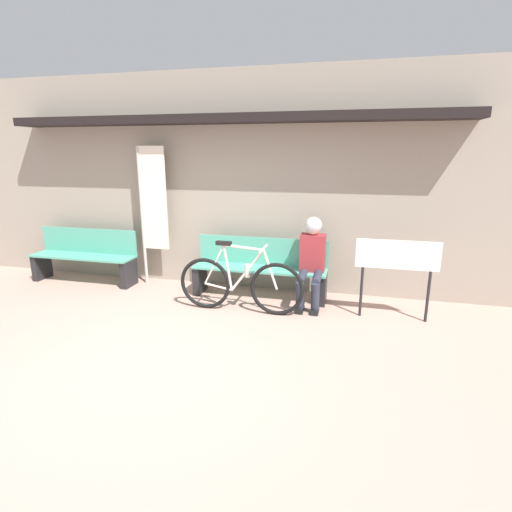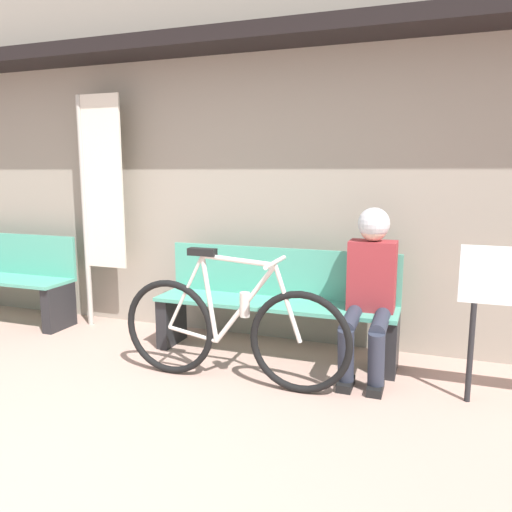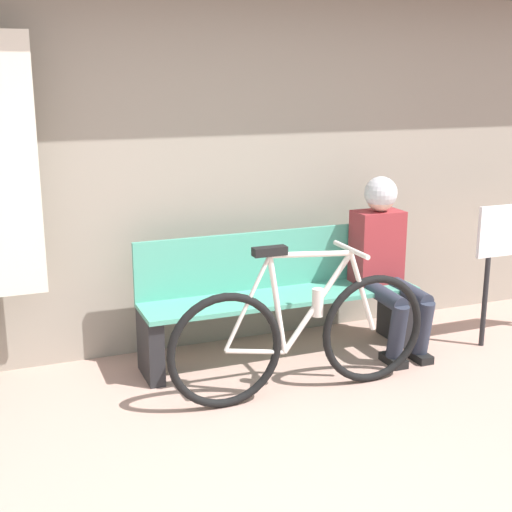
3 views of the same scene
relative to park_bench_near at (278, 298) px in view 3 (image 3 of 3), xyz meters
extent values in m
cube|color=#9E9384|center=(-0.57, 0.45, 1.19)|extent=(12.00, 0.12, 3.20)
cube|color=#51A88E|center=(0.00, -0.06, 0.02)|extent=(1.92, 0.42, 0.03)
cube|color=#51A88E|center=(0.00, 0.14, 0.24)|extent=(1.92, 0.03, 0.40)
cube|color=#232326|center=(-0.91, -0.06, -0.20)|extent=(0.10, 0.36, 0.42)
cube|color=#232326|center=(0.91, -0.06, -0.20)|extent=(0.10, 0.36, 0.42)
torus|color=black|center=(-0.60, -0.63, -0.06)|extent=(0.70, 0.05, 0.70)
torus|color=black|center=(0.37, -0.63, -0.06)|extent=(0.70, 0.05, 0.70)
cylinder|color=silver|center=(-0.07, -0.63, 0.46)|extent=(0.53, 0.03, 0.07)
cylinder|color=silver|center=(-0.02, -0.63, 0.16)|extent=(0.46, 0.03, 0.59)
cylinder|color=silver|center=(-0.28, -0.63, 0.18)|extent=(0.13, 0.03, 0.61)
cylinder|color=silver|center=(-0.42, -0.63, -0.09)|extent=(0.37, 0.03, 0.09)
cylinder|color=silver|center=(-0.47, -0.63, 0.21)|extent=(0.29, 0.02, 0.55)
cylinder|color=silver|center=(0.28, -0.63, 0.19)|extent=(0.20, 0.03, 0.52)
cube|color=black|center=(-0.33, -0.63, 0.50)|extent=(0.20, 0.07, 0.05)
cylinder|color=silver|center=(0.20, -0.63, 0.46)|extent=(0.03, 0.40, 0.03)
cylinder|color=beige|center=(-0.02, -0.63, 0.16)|extent=(0.07, 0.07, 0.17)
cylinder|color=#2D3342|center=(0.65, -0.29, 0.03)|extent=(0.11, 0.46, 0.13)
cylinder|color=#2D3342|center=(0.65, -0.48, -0.17)|extent=(0.11, 0.17, 0.39)
cube|color=black|center=(0.65, -0.45, -0.38)|extent=(0.10, 0.22, 0.06)
cylinder|color=#2D3342|center=(0.85, -0.29, 0.03)|extent=(0.11, 0.46, 0.13)
cylinder|color=#2D3342|center=(0.85, -0.48, -0.17)|extent=(0.11, 0.17, 0.39)
cube|color=black|center=(0.85, -0.45, -0.38)|extent=(0.10, 0.22, 0.06)
cube|color=maroon|center=(0.75, -0.02, 0.29)|extent=(0.34, 0.22, 0.51)
sphere|color=beige|center=(0.75, -0.04, 0.65)|extent=(0.20, 0.20, 0.20)
sphere|color=silver|center=(0.75, -0.04, 0.68)|extent=(0.23, 0.23, 0.23)
cube|color=silver|center=(-1.69, 0.15, 0.95)|extent=(0.40, 0.02, 1.56)
cylinder|color=#232326|center=(1.42, -0.39, -0.08)|extent=(0.04, 0.04, 0.65)
camera|label=1|loc=(1.28, -5.38, 1.64)|focal=28.00mm
camera|label=2|loc=(1.16, -3.69, 1.05)|focal=35.00mm
camera|label=3|loc=(-1.85, -4.25, 1.49)|focal=50.00mm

